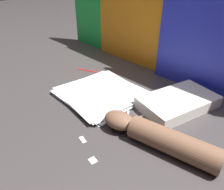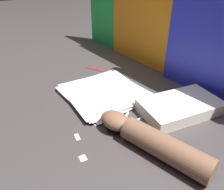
{
  "view_description": "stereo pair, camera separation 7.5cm",
  "coord_description": "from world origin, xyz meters",
  "px_view_note": "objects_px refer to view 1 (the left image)",
  "views": [
    {
      "loc": [
        0.58,
        -0.44,
        0.45
      ],
      "look_at": [
        0.08,
        -0.04,
        0.06
      ],
      "focal_mm": 35.0,
      "sensor_mm": 36.0,
      "label": 1
    },
    {
      "loc": [
        0.62,
        -0.38,
        0.45
      ],
      "look_at": [
        0.08,
        -0.04,
        0.06
      ],
      "focal_mm": 35.0,
      "sensor_mm": 36.0,
      "label": 2
    }
  ],
  "objects_px": {
    "scissors": "(124,126)",
    "paper_stack": "(102,93)",
    "hand_forearm": "(159,137)",
    "book_closed": "(178,102)"
  },
  "relations": [
    {
      "from": "paper_stack",
      "to": "scissors",
      "type": "xyz_separation_m",
      "value": [
        0.21,
        -0.06,
        -0.0
      ]
    },
    {
      "from": "paper_stack",
      "to": "book_closed",
      "type": "height_order",
      "value": "book_closed"
    },
    {
      "from": "paper_stack",
      "to": "book_closed",
      "type": "distance_m",
      "value": 0.29
    },
    {
      "from": "book_closed",
      "to": "scissors",
      "type": "distance_m",
      "value": 0.23
    },
    {
      "from": "scissors",
      "to": "hand_forearm",
      "type": "relative_size",
      "value": 0.39
    },
    {
      "from": "scissors",
      "to": "paper_stack",
      "type": "bearing_deg",
      "value": 162.94
    },
    {
      "from": "paper_stack",
      "to": "scissors",
      "type": "height_order",
      "value": "paper_stack"
    },
    {
      "from": "paper_stack",
      "to": "book_closed",
      "type": "bearing_deg",
      "value": 34.1
    },
    {
      "from": "hand_forearm",
      "to": "paper_stack",
      "type": "bearing_deg",
      "value": 172.38
    },
    {
      "from": "book_closed",
      "to": "scissors",
      "type": "relative_size",
      "value": 2.11
    }
  ]
}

